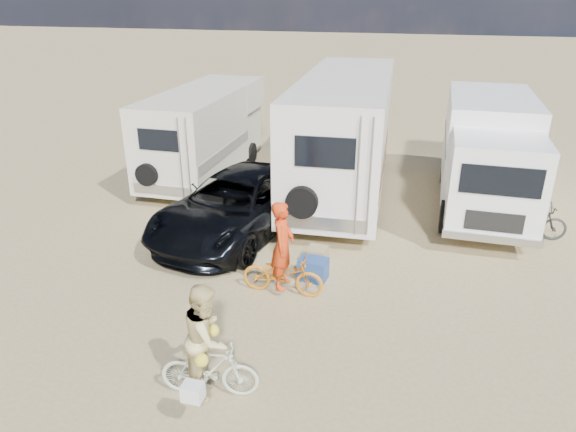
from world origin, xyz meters
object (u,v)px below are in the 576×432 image
(rv_main, at_px, (344,136))
(box_truck, at_px, (488,157))
(bike_woman, at_px, (209,370))
(rider_man, at_px, (283,253))
(bike_parked, at_px, (529,221))
(cooler, at_px, (313,269))
(dark_suv, at_px, (237,204))
(bike_man, at_px, (283,274))
(crate, at_px, (317,255))
(rv_left, at_px, (205,135))
(rider_woman, at_px, (208,347))

(rv_main, bearing_deg, box_truck, -9.68)
(bike_woman, distance_m, rider_man, 3.14)
(bike_parked, distance_m, cooler, 5.80)
(dark_suv, relative_size, cooler, 9.19)
(box_truck, relative_size, bike_man, 3.82)
(box_truck, bearing_deg, dark_suv, -151.46)
(box_truck, relative_size, bike_woman, 4.21)
(bike_woman, distance_m, crate, 4.63)
(rv_left, xyz_separation_m, cooler, (4.84, -5.65, -1.17))
(bike_man, distance_m, rider_man, 0.47)
(rv_left, height_order, rider_man, rv_left)
(rv_main, xyz_separation_m, dark_suv, (-2.08, -3.70, -0.96))
(rv_main, relative_size, crate, 19.51)
(cooler, distance_m, crate, 0.78)
(rv_left, distance_m, bike_man, 7.77)
(dark_suv, bearing_deg, box_truck, 38.66)
(rv_left, distance_m, rider_woman, 10.30)
(box_truck, distance_m, bike_man, 7.23)
(box_truck, xyz_separation_m, cooler, (-3.74, -5.08, -1.27))
(dark_suv, xyz_separation_m, bike_woman, (1.61, -5.64, -0.30))
(bike_parked, bearing_deg, bike_woman, 139.18)
(bike_man, xyz_separation_m, crate, (0.40, 1.48, -0.27))
(rv_main, distance_m, bike_man, 6.38)
(rv_main, relative_size, box_truck, 1.33)
(bike_woman, relative_size, rider_woman, 0.87)
(box_truck, relative_size, rider_woman, 3.66)
(bike_man, height_order, rider_man, rider_man)
(rider_man, height_order, bike_parked, rider_man)
(bike_woman, bearing_deg, bike_parked, -46.90)
(rv_left, bearing_deg, bike_parked, -13.86)
(bike_woman, relative_size, crate, 3.48)
(rv_left, relative_size, bike_man, 3.64)
(rv_main, xyz_separation_m, bike_woman, (-0.47, -9.33, -1.26))
(dark_suv, xyz_separation_m, crate, (2.31, -1.06, -0.58))
(rv_main, distance_m, rider_woman, 9.38)
(rider_man, height_order, cooler, rider_man)
(dark_suv, xyz_separation_m, rider_man, (1.91, -2.54, 0.15))
(bike_man, relative_size, cooler, 2.82)
(rv_left, distance_m, rider_man, 7.73)
(box_truck, bearing_deg, rv_left, 176.84)
(bike_man, bearing_deg, cooler, -34.25)
(box_truck, height_order, dark_suv, box_truck)
(rv_main, xyz_separation_m, crate, (0.22, -4.76, -1.55))
(rider_woman, distance_m, cooler, 3.93)
(bike_man, height_order, rider_woman, rider_woman)
(rider_man, relative_size, cooler, 3.07)
(box_truck, xyz_separation_m, rider_man, (-4.21, -5.78, -0.59))
(dark_suv, height_order, rider_woman, rider_woman)
(rv_left, xyz_separation_m, box_truck, (8.58, -0.57, 0.10))
(bike_parked, bearing_deg, bike_man, 124.69)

